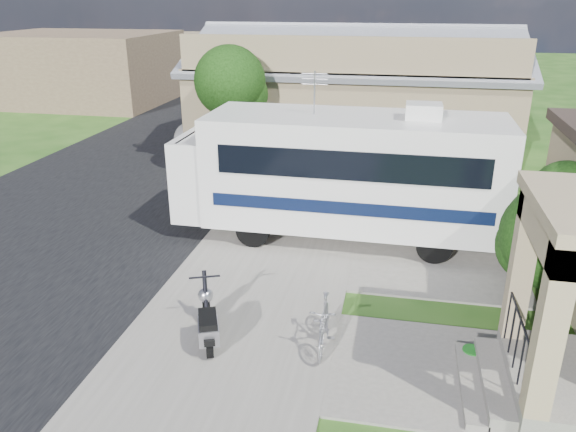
% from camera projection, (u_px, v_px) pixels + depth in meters
% --- Properties ---
extents(ground, '(120.00, 120.00, 0.00)m').
position_uv_depth(ground, '(288.00, 324.00, 11.11)').
color(ground, '#214813').
extents(street_slab, '(9.00, 80.00, 0.02)m').
position_uv_depth(street_slab, '(149.00, 164.00, 21.60)').
color(street_slab, black).
rests_on(street_slab, ground).
extents(sidewalk_slab, '(4.00, 80.00, 0.06)m').
position_uv_depth(sidewalk_slab, '(315.00, 173.00, 20.39)').
color(sidewalk_slab, slate).
rests_on(sidewalk_slab, ground).
extents(driveway_slab, '(7.00, 6.00, 0.05)m').
position_uv_depth(driveway_slab, '(376.00, 239.00, 14.92)').
color(driveway_slab, slate).
rests_on(driveway_slab, ground).
extents(walk_slab, '(4.00, 3.00, 0.05)m').
position_uv_depth(walk_slab, '(447.00, 373.00, 9.63)').
color(walk_slab, slate).
rests_on(walk_slab, ground).
extents(warehouse, '(12.50, 8.40, 5.04)m').
position_uv_depth(warehouse, '(355.00, 101.00, 23.11)').
color(warehouse, '#877454').
rests_on(warehouse, ground).
extents(distant_bldg_far, '(10.00, 8.00, 4.00)m').
position_uv_depth(distant_bldg_far, '(82.00, 68.00, 33.55)').
color(distant_bldg_far, brown).
rests_on(distant_bldg_far, ground).
extents(distant_bldg_near, '(8.00, 7.00, 3.20)m').
position_uv_depth(distant_bldg_near, '(187.00, 55.00, 44.27)').
color(distant_bldg_near, '#877454').
rests_on(distant_bldg_near, ground).
extents(street_tree_a, '(2.44, 2.40, 4.58)m').
position_uv_depth(street_tree_a, '(233.00, 85.00, 18.84)').
color(street_tree_a, '#311F16').
rests_on(street_tree_a, ground).
extents(street_tree_b, '(2.44, 2.40, 4.73)m').
position_uv_depth(street_tree_b, '(291.00, 53.00, 27.90)').
color(street_tree_b, '#311F16').
rests_on(street_tree_b, ground).
extents(street_tree_c, '(2.44, 2.40, 4.42)m').
position_uv_depth(street_tree_c, '(318.00, 44.00, 36.21)').
color(street_tree_c, '#311F16').
rests_on(street_tree_c, ground).
extents(motorhome, '(8.38, 2.81, 4.29)m').
position_uv_depth(motorhome, '(342.00, 171.00, 14.49)').
color(motorhome, silver).
rests_on(motorhome, ground).
extents(shrub, '(2.50, 2.39, 3.07)m').
position_uv_depth(shrub, '(561.00, 231.00, 11.47)').
color(shrub, '#311F16').
rests_on(shrub, ground).
extents(scooter, '(0.89, 1.61, 1.10)m').
position_uv_depth(scooter, '(208.00, 321.00, 10.30)').
color(scooter, black).
rests_on(scooter, ground).
extents(bicycle, '(0.51, 1.60, 0.95)m').
position_uv_depth(bicycle, '(324.00, 326.00, 10.18)').
color(bicycle, '#9D9CA3').
rests_on(bicycle, ground).
extents(pickup_truck, '(3.62, 6.38, 1.68)m').
position_uv_depth(pickup_truck, '(220.00, 125.00, 24.20)').
color(pickup_truck, silver).
rests_on(pickup_truck, ground).
extents(van, '(3.37, 6.11, 1.68)m').
position_uv_depth(van, '(241.00, 101.00, 29.68)').
color(van, silver).
rests_on(van, ground).
extents(garden_hose, '(0.35, 0.35, 0.16)m').
position_uv_depth(garden_hose, '(472.00, 354.00, 10.05)').
color(garden_hose, '#156A19').
rests_on(garden_hose, ground).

